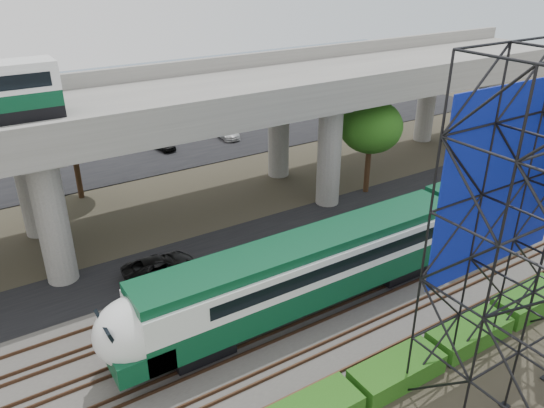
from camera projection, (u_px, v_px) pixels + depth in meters
ground at (322, 336)px, 27.30m from camera, size 140.00×140.00×0.00m
ballast_bed at (300, 314)px, 28.78m from camera, size 90.00×12.00×0.20m
service_road at (226, 248)px, 35.27m from camera, size 90.00×5.00×0.08m
parking_lot at (116, 148)px, 53.17m from camera, size 90.00×18.00×0.08m
harbor_water at (64, 101)px, 69.93m from camera, size 140.00×40.00×0.03m
rail_tracks at (300, 311)px, 28.70m from camera, size 90.00×9.52×0.16m
commuter_train at (340, 257)px, 28.85m from camera, size 29.30×3.06×4.30m
overpass at (170, 112)px, 35.45m from camera, size 80.00×12.00×12.40m
hedge_strip at (397, 370)px, 24.27m from camera, size 34.60×1.80×1.20m
trees at (120, 158)px, 34.94m from camera, size 40.94×16.94×7.69m
suv at (159, 266)px, 32.07m from camera, size 4.45×2.15×1.22m
parked_cars at (127, 141)px, 53.24m from camera, size 38.45×9.62×1.28m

